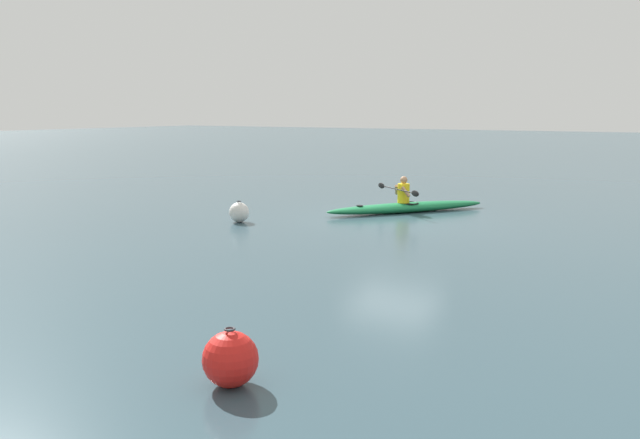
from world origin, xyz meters
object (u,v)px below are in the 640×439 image
object	(u,v)px
kayaker	(403,191)
mooring_buoy_white_far	(230,359)
kayak	(407,207)
mooring_buoy_red_near	(239,212)

from	to	relation	value
kayaker	mooring_buoy_white_far	world-z (taller)	kayaker
kayak	mooring_buoy_red_near	size ratio (longest dim) A/B	7.69
kayaker	mooring_buoy_white_far	distance (m)	12.43
kayak	mooring_buoy_white_far	bearing A→B (deg)	104.67
mooring_buoy_white_far	mooring_buoy_red_near	distance (m)	10.39
kayaker	kayak	bearing A→B (deg)	-127.33
kayak	mooring_buoy_red_near	bearing A→B (deg)	50.90
kayaker	mooring_buoy_red_near	distance (m)	4.83
mooring_buoy_white_far	mooring_buoy_red_near	world-z (taller)	mooring_buoy_white_far
mooring_buoy_white_far	mooring_buoy_red_near	size ratio (longest dim) A/B	1.13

